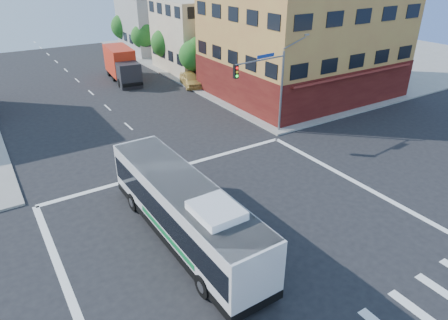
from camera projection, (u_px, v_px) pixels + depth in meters
ground at (251, 236)px, 21.92m from camera, size 120.00×120.00×0.00m
sidewalk_ne at (299, 51)px, 64.96m from camera, size 50.00×50.00×0.15m
corner_building_ne at (303, 39)px, 42.71m from camera, size 18.10×15.44×14.00m
building_east_near at (206, 34)px, 53.57m from camera, size 12.06×10.06×9.00m
building_east_far at (162, 18)px, 63.87m from camera, size 12.06×10.06×10.00m
signal_mast_ne at (267, 79)px, 31.99m from camera, size 7.91×1.13×8.07m
street_tree_a at (195, 53)px, 47.00m from camera, size 3.60×3.60×5.53m
street_tree_b at (166, 41)px, 52.94m from camera, size 3.80×3.80×5.79m
street_tree_c at (143, 35)px, 59.09m from camera, size 3.40×3.40×5.29m
street_tree_d at (124, 25)px, 64.92m from camera, size 4.00×4.00×6.03m
transit_bus at (184, 210)px, 20.93m from camera, size 3.05×12.95×3.82m
box_truck at (122, 65)px, 48.88m from camera, size 3.33×8.84×3.89m
parked_car at (191, 79)px, 47.17m from camera, size 3.00×5.12×1.64m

